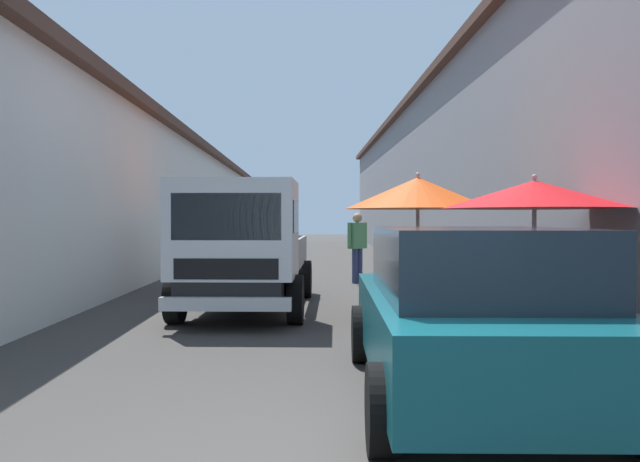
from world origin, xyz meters
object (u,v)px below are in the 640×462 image
object	(u,v)px
fruit_stall_far_right	(416,208)
hatchback_car	(472,312)
plastic_stool	(391,281)
delivery_truck	(242,250)
fruit_stall_near_left	(241,217)
fruit_stall_far_left	(534,217)
vendor_by_crates	(357,242)

from	to	relation	value
fruit_stall_far_right	hatchback_car	distance (m)	4.60
plastic_stool	delivery_truck	bearing A→B (deg)	129.99
fruit_stall_near_left	delivery_truck	distance (m)	3.78
fruit_stall_far_left	delivery_truck	xyz separation A→B (m)	(2.07, 3.82, -0.50)
fruit_stall_far_right	fruit_stall_near_left	size ratio (longest dim) A/B	1.00
fruit_stall_far_right	hatchback_car	bearing A→B (deg)	175.83
fruit_stall_far_right	fruit_stall_near_left	xyz separation A→B (m)	(3.77, 3.11, -0.14)
fruit_stall_far_left	plastic_stool	bearing A→B (deg)	15.57
fruit_stall_far_right	vendor_by_crates	world-z (taller)	fruit_stall_far_right
fruit_stall_far_left	hatchback_car	size ratio (longest dim) A/B	0.58
fruit_stall_far_left	vendor_by_crates	distance (m)	7.34
fruit_stall_far_left	vendor_by_crates	xyz separation A→B (m)	(7.14, 1.60, -0.58)
fruit_stall_far_left	delivery_truck	bearing A→B (deg)	61.54
hatchback_car	plastic_stool	xyz separation A→B (m)	(6.74, -0.24, -0.41)
fruit_stall_far_left	delivery_truck	world-z (taller)	same
vendor_by_crates	plastic_stool	bearing A→B (deg)	-171.89
fruit_stall_near_left	delivery_truck	size ratio (longest dim) A/B	0.45
plastic_stool	fruit_stall_far_right	bearing A→B (deg)	-177.79
fruit_stall_far_right	delivery_truck	distance (m)	2.79
fruit_stall_far_right	fruit_stall_far_left	size ratio (longest dim) A/B	0.99
hatchback_car	vendor_by_crates	distance (m)	9.61
fruit_stall_far_left	delivery_truck	distance (m)	4.37
fruit_stall_near_left	fruit_stall_far_left	size ratio (longest dim) A/B	0.99
fruit_stall_far_right	fruit_stall_far_left	distance (m)	2.31
fruit_stall_far_right	hatchback_car	world-z (taller)	fruit_stall_far_right
fruit_stall_far_left	fruit_stall_near_left	bearing A→B (deg)	36.02
delivery_truck	vendor_by_crates	world-z (taller)	delivery_truck
fruit_stall_near_left	fruit_stall_far_left	xyz separation A→B (m)	(-5.79, -4.21, -0.02)
fruit_stall_far_left	vendor_by_crates	size ratio (longest dim) A/B	1.38
fruit_stall_near_left	fruit_stall_far_right	bearing A→B (deg)	-140.49
hatchback_car	delivery_truck	xyz separation A→B (m)	(4.53, 2.39, 0.30)
delivery_truck	plastic_stool	world-z (taller)	delivery_truck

